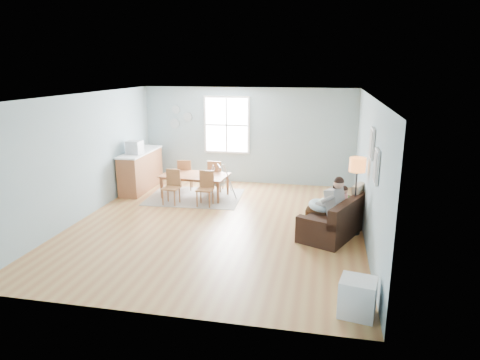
% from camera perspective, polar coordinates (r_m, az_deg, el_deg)
% --- Properties ---
extents(room, '(8.40, 9.40, 3.90)m').
position_cam_1_polar(room, '(8.61, -3.23, 9.34)').
color(room, '#A96B3C').
extents(window, '(1.32, 0.08, 1.62)m').
position_cam_1_polar(window, '(12.18, -1.78, 7.34)').
color(window, white).
rests_on(window, room).
extents(pictures, '(0.05, 1.34, 0.74)m').
position_cam_1_polar(pictures, '(7.42, 17.42, 3.32)').
color(pictures, white).
rests_on(pictures, room).
extents(wall_plates, '(0.67, 0.02, 0.66)m').
position_cam_1_polar(wall_plates, '(12.56, -8.08, 8.26)').
color(wall_plates, '#879CA3').
rests_on(wall_plates, room).
extents(sofa, '(1.52, 2.07, 0.77)m').
position_cam_1_polar(sofa, '(8.83, 12.97, -5.21)').
color(sofa, black).
rests_on(sofa, room).
extents(green_throw, '(1.11, 1.05, 0.04)m').
position_cam_1_polar(green_throw, '(9.35, 14.16, -2.74)').
color(green_throw, '#125017').
rests_on(green_throw, sofa).
extents(beige_pillow, '(0.29, 0.48, 0.46)m').
position_cam_1_polar(beige_pillow, '(9.07, 15.48, -1.97)').
color(beige_pillow, tan).
rests_on(beige_pillow, sofa).
extents(father, '(0.93, 0.71, 1.24)m').
position_cam_1_polar(father, '(8.51, 11.66, -3.13)').
color(father, '#969699').
rests_on(father, sofa).
extents(nursing_pillow, '(0.68, 0.67, 0.20)m').
position_cam_1_polar(nursing_pillow, '(8.59, 10.76, -3.37)').
color(nursing_pillow, '#C9EBFB').
rests_on(nursing_pillow, father).
extents(infant, '(0.20, 0.33, 0.12)m').
position_cam_1_polar(infant, '(8.59, 10.88, -2.85)').
color(infant, white).
rests_on(infant, nursing_pillow).
extents(toddler, '(0.50, 0.38, 0.74)m').
position_cam_1_polar(toddler, '(8.90, 13.14, -2.53)').
color(toddler, white).
rests_on(toddler, sofa).
extents(floor_lamp, '(0.31, 0.31, 1.55)m').
position_cam_1_polar(floor_lamp, '(8.60, 15.35, 1.13)').
color(floor_lamp, black).
rests_on(floor_lamp, room).
extents(storage_cube, '(0.54, 0.50, 0.52)m').
position_cam_1_polar(storage_cube, '(6.14, 15.31, -14.84)').
color(storage_cube, white).
rests_on(storage_cube, room).
extents(rug, '(2.43, 1.90, 0.01)m').
position_cam_1_polar(rug, '(11.06, -6.03, -2.25)').
color(rug, gray).
rests_on(rug, room).
extents(dining_table, '(1.75, 1.07, 0.59)m').
position_cam_1_polar(dining_table, '(10.98, -6.07, -0.81)').
color(dining_table, brown).
rests_on(dining_table, rug).
extents(chair_sw, '(0.40, 0.40, 0.84)m').
position_cam_1_polar(chair_sw, '(10.50, -9.06, -0.65)').
color(chair_sw, olive).
rests_on(chair_sw, rug).
extents(chair_se, '(0.38, 0.38, 0.84)m').
position_cam_1_polar(chair_se, '(10.29, -4.60, -0.84)').
color(chair_se, olive).
rests_on(chair_se, rug).
extents(chair_nw, '(0.45, 0.45, 0.85)m').
position_cam_1_polar(chair_nw, '(11.58, -7.35, 0.91)').
color(chair_nw, olive).
rests_on(chair_nw, rug).
extents(chair_ne, '(0.40, 0.40, 0.85)m').
position_cam_1_polar(chair_ne, '(11.38, -3.33, 0.77)').
color(chair_ne, olive).
rests_on(chair_ne, rug).
extents(counter, '(0.58, 1.90, 1.06)m').
position_cam_1_polar(counter, '(11.88, -13.06, 1.30)').
color(counter, brown).
rests_on(counter, room).
extents(monitor, '(0.38, 0.36, 0.34)m').
position_cam_1_polar(monitor, '(11.42, -13.91, 4.26)').
color(monitor, '#AEAEB3').
rests_on(monitor, counter).
extents(baby_swing, '(1.03, 1.04, 0.81)m').
position_cam_1_polar(baby_swing, '(11.01, -2.80, -0.32)').
color(baby_swing, '#AEAEB3').
rests_on(baby_swing, room).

